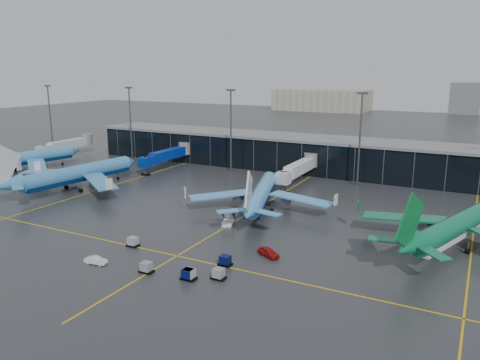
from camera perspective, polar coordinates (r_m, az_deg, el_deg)
The scene contains 14 objects.
ground at distance 99.37m, azimuth -7.43°, elevation -5.19°, with size 600.00×600.00×0.00m, color #282B2D.
terminal_pier at distance 151.40m, azimuth 6.09°, elevation 3.40°, with size 142.00×17.00×10.70m.
jet_bridges at distance 152.03m, azimuth -9.02°, elevation 3.02°, with size 94.00×27.50×7.20m.
flood_masts at distance 137.29m, azimuth 6.26°, elevation 5.92°, with size 203.00×0.50×25.50m.
distant_hangars at distance 347.58m, azimuth 27.15°, elevation 8.19°, with size 260.00×71.00×22.00m.
taxi_lines at distance 103.05m, azimuth 0.55°, elevation -4.38°, with size 220.00×120.00×0.02m.
airliner_klm_west at distance 161.41m, azimuth -24.81°, elevation 3.27°, with size 37.48×42.69×13.12m, color #3A87BE, non-canonical shape.
airliner_arkefly at distance 131.53m, azimuth -19.10°, elevation 1.86°, with size 39.23×44.68×13.73m, color #3981BD, non-canonical shape.
airliner_klm_near at distance 106.25m, azimuth 2.64°, elevation -0.45°, with size 34.70×39.52×12.15m, color #4499DF, non-canonical shape.
airliner_aer_lingus at distance 92.61m, azimuth 25.19°, elevation -3.64°, with size 36.47×41.53×12.76m, color #0C6742, non-canonical shape.
baggage_carts at distance 76.87m, azimuth -7.07°, elevation -10.26°, with size 22.90×9.67×1.70m.
mobile_airstair at distance 97.06m, azimuth -1.45°, elevation -5.05°, with size 3.09×3.73×3.45m.
service_van_red at distance 81.48m, azimuth 3.50°, elevation -8.78°, with size 1.78×4.44×1.51m, color #990F0B.
service_van_white at distance 81.97m, azimuth -17.16°, elevation -9.33°, with size 1.36×3.89×1.28m, color silver.
Camera 1 is at (54.75, -76.73, 31.45)m, focal length 35.00 mm.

